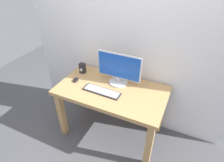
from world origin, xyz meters
name	(u,v)px	position (x,y,z in m)	size (l,w,h in m)	color
ground_plane	(112,131)	(0.00, 0.00, 0.00)	(6.00, 6.00, 0.00)	#4C4C51
wall_back	(126,18)	(0.00, 0.40, 1.50)	(2.74, 0.04, 3.00)	silver
desk	(112,96)	(0.00, 0.00, 0.64)	(1.32, 0.73, 0.76)	tan
monitor	(119,69)	(0.02, 0.17, 0.96)	(0.55, 0.23, 0.40)	silver
keyboard_primary	(102,91)	(-0.08, -0.10, 0.77)	(0.46, 0.14, 0.02)	#333338
mouse	(76,80)	(-0.49, -0.04, 0.77)	(0.06, 0.11, 0.03)	black
audio_controller	(82,68)	(-0.51, 0.17, 0.83)	(0.08, 0.07, 0.14)	#232328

